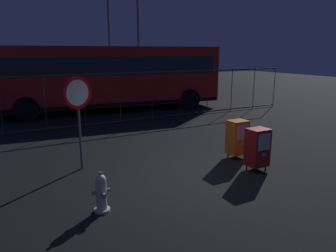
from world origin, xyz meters
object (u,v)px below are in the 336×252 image
Objects in this scene: newspaper_box_primary at (257,147)px; stop_sign at (78,103)px; bus_far at (85,70)px; newspaper_box_secondary at (237,137)px; street_light_far_left at (108,19)px; street_light_near_left at (138,30)px; fire_hydrant at (101,193)px; bus_near at (109,75)px.

stop_sign is at bearing 150.33° from newspaper_box_primary.
newspaper_box_secondary is at bearing -86.51° from bus_far.
street_light_far_left is at bearing 37.51° from bus_far.
street_light_near_left reaches higher than newspaper_box_primary.
stop_sign reaches higher than fire_hydrant.
bus_far is (3.19, 12.16, 0.11)m from stop_sign.
stop_sign is (0.20, 2.29, 1.25)m from fire_hydrant.
fire_hydrant is 14.91m from bus_far.
newspaper_box_secondary is at bearing 15.86° from fire_hydrant.
bus_far is at bearing 177.86° from street_light_near_left.
street_light_far_left reaches higher than fire_hydrant.
newspaper_box_secondary is 0.14× the size of street_light_near_left.
newspaper_box_primary is at bearing -100.72° from newspaper_box_secondary.
bus_near is at bearing 94.81° from newspaper_box_secondary.
street_light_far_left reaches higher than bus_near.
bus_far reaches higher than fire_hydrant.
newspaper_box_primary is 0.12× the size of street_light_far_left.
fire_hydrant is 0.09× the size of street_light_far_left.
bus_far is 1.49× the size of street_light_near_left.
bus_near is at bearing 70.89° from fire_hydrant.
bus_near is at bearing -90.10° from bus_far.
bus_near is 4.87m from bus_far.
bus_near reaches higher than stop_sign.
bus_far is at bearing 75.29° from stop_sign.
newspaper_box_primary is 0.10× the size of bus_near.
street_light_far_left is (5.33, 13.76, 3.26)m from stop_sign.
bus_far reaches higher than newspaper_box_secondary.
street_light_near_left is at bearing 59.02° from bus_near.
newspaper_box_primary is 0.14× the size of street_light_near_left.
street_light_near_left is at bearing 77.84° from newspaper_box_primary.
bus_far reaches higher than newspaper_box_primary.
street_light_far_left is (5.53, 16.06, 4.51)m from fire_hydrant.
bus_near and bus_far have the same top height.
newspaper_box_secondary is 0.46× the size of stop_sign.
street_light_near_left reaches higher than fire_hydrant.
street_light_near_left reaches higher than bus_near.
newspaper_box_secondary is at bearing -79.13° from bus_near.
bus_near is 1.52× the size of street_light_near_left.
fire_hydrant is 0.07× the size of bus_far.
newspaper_box_secondary is at bearing -102.26° from street_light_near_left.
fire_hydrant is at bearing -94.98° from stop_sign.
street_light_near_left is (2.86, 13.18, 3.52)m from newspaper_box_secondary.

